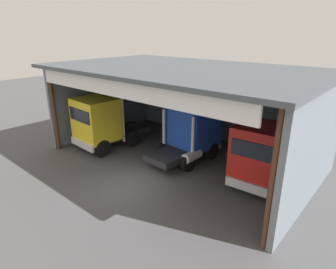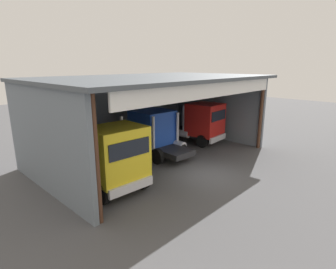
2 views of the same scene
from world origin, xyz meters
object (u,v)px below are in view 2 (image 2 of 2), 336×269
at_px(tool_cart, 102,152).
at_px(truck_red_yard_outside, 202,122).
at_px(truck_yellow_center_bay, 113,158).
at_px(truck_blue_center_left_bay, 155,132).
at_px(oil_drum, 149,134).

bearing_deg(tool_cart, truck_red_yard_outside, -18.76).
bearing_deg(truck_yellow_center_bay, truck_blue_center_left_bay, -151.30).
xyz_separation_m(truck_yellow_center_bay, oil_drum, (7.81, 5.94, -1.30)).
relative_size(truck_yellow_center_bay, truck_red_yard_outside, 1.08).
distance_m(truck_yellow_center_bay, truck_red_yard_outside, 10.24).
xyz_separation_m(truck_red_yard_outside, oil_drum, (-2.23, 3.94, -1.25)).
xyz_separation_m(truck_blue_center_left_bay, truck_red_yard_outside, (4.70, -0.56, 0.03)).
distance_m(truck_yellow_center_bay, oil_drum, 9.89).
xyz_separation_m(truck_blue_center_left_bay, tool_cart, (-3.08, 2.08, -1.20)).
bearing_deg(tool_cart, oil_drum, 13.16).
height_order(truck_yellow_center_bay, oil_drum, truck_yellow_center_bay).
xyz_separation_m(oil_drum, tool_cart, (-5.54, -1.30, 0.03)).
bearing_deg(truck_red_yard_outside, truck_blue_center_left_bay, -10.35).
height_order(truck_yellow_center_bay, tool_cart, truck_yellow_center_bay).
relative_size(truck_red_yard_outside, tool_cart, 4.75).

